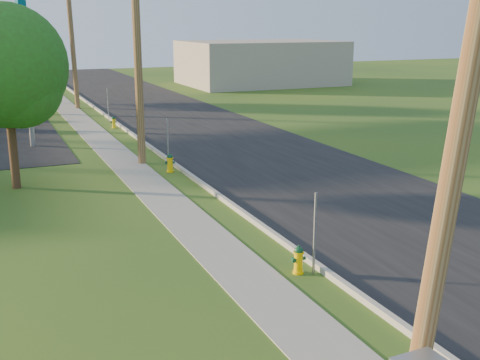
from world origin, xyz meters
name	(u,v)px	position (x,y,z in m)	size (l,w,h in m)	color
road	(336,192)	(4.50, 10.00, 0.01)	(8.00, 120.00, 0.02)	black
curb	(230,204)	(0.50, 10.00, 0.07)	(0.15, 120.00, 0.15)	#A09C92
sidewalk	(178,212)	(-1.25, 10.00, 0.01)	(1.50, 120.00, 0.03)	gray
utility_pole_near	(466,96)	(-0.60, -1.00, 4.80)	(1.40, 0.32, 9.48)	brown
utility_pole_mid	(137,42)	(-0.60, 17.00, 4.95)	(1.40, 0.32, 9.80)	brown
utility_pole_far	(72,36)	(-0.60, 35.00, 4.80)	(1.40, 0.32, 9.50)	brown
sign_post_near	(315,234)	(0.25, 4.20, 1.00)	(0.05, 0.04, 2.00)	gray
sign_post_mid	(168,143)	(0.25, 16.00, 1.00)	(0.05, 0.04, 2.00)	gray
sign_post_far	(108,105)	(0.25, 28.20, 1.00)	(0.05, 0.04, 2.00)	gray
price_pylon	(23,29)	(-4.50, 22.50, 5.43)	(0.34, 2.04, 6.85)	gray
distant_building	(261,63)	(18.00, 45.00, 2.00)	(14.00, 10.00, 4.00)	#9D9487
tree_verge	(9,71)	(-5.59, 14.94, 4.14)	(4.25, 4.25, 6.43)	#311F15
hydrant_near	(299,260)	(-0.05, 4.39, 0.35)	(0.36, 0.32, 0.71)	#F8C000
hydrant_mid	(170,163)	(0.05, 15.11, 0.37)	(0.40, 0.35, 0.76)	yellow
hydrant_far	(114,122)	(0.11, 26.10, 0.33)	(0.35, 0.31, 0.67)	yellow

